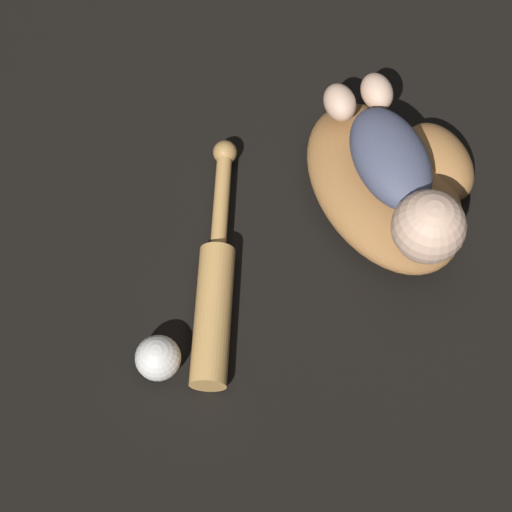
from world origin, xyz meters
The scene contains 5 objects.
ground_plane centered at (0.00, 0.00, 0.00)m, with size 6.00×6.00×0.00m, color black.
baseball_glove centered at (-0.01, -0.03, 0.04)m, with size 0.35×0.27×0.09m.
baby_figure centered at (0.03, -0.05, 0.13)m, with size 0.36×0.14×0.11m.
baseball_bat centered at (0.04, -0.36, 0.03)m, with size 0.40×0.23×0.06m.
baseball centered at (0.12, -0.48, 0.03)m, with size 0.07×0.07×0.07m.
Camera 1 is at (0.56, -0.52, 1.24)m, focal length 60.00 mm.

